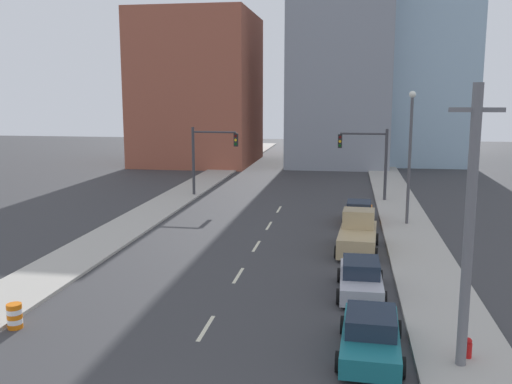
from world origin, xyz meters
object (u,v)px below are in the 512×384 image
Objects in this scene: traffic_signal_left at (206,152)px; street_lamp at (410,149)px; pickup_truck_tan at (358,235)px; sedan_silver at (361,278)px; fire_hydrant at (468,350)px; sedan_orange at (359,213)px; traffic_signal_right at (372,155)px; traffic_barrel at (15,316)px; sedan_teal at (371,335)px; utility_pole_right_near at (469,228)px.

street_lamp is (15.90, -8.63, 1.29)m from traffic_signal_left.
sedan_silver is at bearing -86.37° from pickup_truck_tan.
traffic_signal_left is 7.08× the size of fire_hydrant.
traffic_signal_right is at bearing 85.01° from sedan_orange.
street_lamp is at bearing -0.33° from sedan_orange.
traffic_barrel is 13.08m from sedan_teal.
utility_pole_right_near reaches higher than street_lamp.
traffic_signal_right is 15.78m from pickup_truck_tan.
traffic_signal_left reaches higher than sedan_silver.
sedan_teal is (-0.99, -28.50, -3.15)m from traffic_signal_right.
utility_pole_right_near reaches higher than traffic_signal_left.
sedan_teal is at bearing -65.78° from traffic_signal_left.
traffic_signal_right is 7.08× the size of fire_hydrant.
utility_pole_right_near reaches higher than pickup_truck_tan.
traffic_barrel is 0.20× the size of sedan_teal.
street_lamp is at bearing 90.14° from fire_hydrant.
sedan_teal is at bearing -0.24° from traffic_barrel.
traffic_signal_left is 13.80m from traffic_signal_right.
traffic_barrel reaches higher than fire_hydrant.
traffic_signal_left is 0.66× the size of utility_pole_right_near.
traffic_barrel is 25.99m from street_lamp.
traffic_signal_left is 20.13m from pickup_truck_tan.
sedan_orange is at bearing 89.13° from sedan_silver.
sedan_orange is (12.73, -8.49, -3.14)m from traffic_signal_left.
traffic_signal_left is at bearing 119.17° from fire_hydrant.
sedan_silver is at bearing -88.32° from sedan_orange.
sedan_orange reaches higher than sedan_teal.
street_lamp is 1.90× the size of sedan_silver.
pickup_truck_tan is at bearing -89.16° from sedan_orange.
fire_hydrant is at bearing -89.86° from street_lamp.
traffic_signal_left is 0.67× the size of street_lamp.
utility_pole_right_near is 20.50m from street_lamp.
traffic_signal_left is 1.22× the size of sedan_teal.
fire_hydrant is (16.21, -0.14, -0.06)m from traffic_barrel.
utility_pole_right_near is at bearing -86.40° from traffic_signal_right.
fire_hydrant is at bearing -78.68° from sedan_orange.
sedan_silver is (-0.22, 6.00, 0.01)m from sedan_teal.
pickup_truck_tan reaches higher than traffic_barrel.
traffic_signal_right is 1.23× the size of sedan_orange.
street_lamp reaches higher than sedan_orange.
street_lamp is (2.10, -8.63, 1.29)m from traffic_signal_right.
sedan_orange is at bearing -97.21° from traffic_signal_right.
traffic_signal_left is at bearing 180.00° from traffic_signal_right.
street_lamp is 1.85× the size of sedan_orange.
sedan_teal is (-2.82, 0.62, -3.95)m from utility_pole_right_near.
pickup_truck_tan is (12.83, 12.98, 0.42)m from traffic_barrel.
sedan_teal reaches higher than fire_hydrant.
street_lamp is at bearing 76.28° from sedan_silver.
fire_hydrant is at bearing 59.56° from utility_pole_right_near.
traffic_barrel is at bearing -129.21° from street_lamp.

